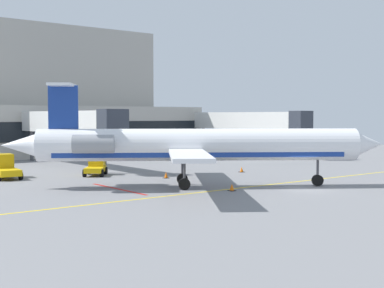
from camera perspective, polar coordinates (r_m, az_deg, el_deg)
ground at (r=42.01m, az=12.04°, el=-4.78°), size 120.00×120.00×0.11m
terminal_building at (r=78.66m, az=-17.70°, el=3.88°), size 59.41×13.10×18.42m
jet_bridge_west at (r=76.24m, az=6.11°, el=2.42°), size 2.40×22.14×6.19m
jet_bridge_east at (r=60.20m, az=-12.88°, el=2.23°), size 2.40×22.94×6.21m
regional_jet at (r=42.16m, az=0.10°, el=-0.13°), size 26.09×19.50×8.01m
baggage_tug at (r=51.05m, az=-19.14°, el=-2.34°), size 2.41×4.17×2.13m
pushback_tractor at (r=51.52m, az=-10.08°, el=-2.28°), size 3.24×3.45×1.93m
safety_cone_alpha at (r=48.48m, az=-2.75°, el=-3.32°), size 0.47×0.47×0.55m
safety_cone_bravo at (r=40.44m, az=4.22°, el=-4.60°), size 0.47×0.47×0.55m
safety_cone_charlie at (r=53.70m, az=5.25°, el=-2.71°), size 0.47×0.47×0.55m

